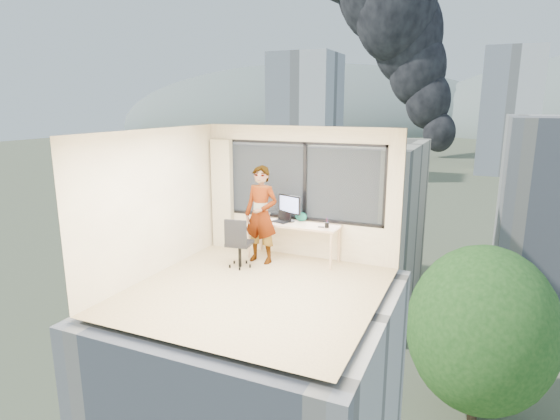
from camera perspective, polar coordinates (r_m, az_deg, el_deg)
The scene contains 24 objects.
floor at distance 7.78m, azimuth -3.02°, elevation -9.82°, with size 4.00×4.00×0.01m, color #C8B582.
ceiling at distance 7.18m, azimuth -3.27°, elevation 9.67°, with size 4.00×4.00×0.01m, color white.
wall_front at distance 5.73m, azimuth -12.25°, elevation -4.75°, with size 4.00×0.01×2.60m, color beige.
wall_left at distance 8.45m, azimuth -15.33°, elevation 0.83°, with size 0.01×4.00×2.60m, color beige.
wall_right at distance 6.73m, azimuth 12.24°, elevation -2.07°, with size 0.01×4.00×2.60m, color beige.
window_wall at distance 9.10m, azimuth 2.84°, elevation 3.58°, with size 3.30×0.16×1.55m, color black, non-canonical shape.
curtain at distance 9.83m, azimuth -7.13°, elevation 1.98°, with size 0.45×0.14×2.30m, color beige.
desk at distance 9.07m, azimuth 1.69°, elevation -3.91°, with size 1.80×0.60×0.75m, color beige.
chair at distance 8.68m, azimuth -5.03°, elevation -3.94°, with size 0.50×0.50×0.98m, color black, non-canonical shape.
person at distance 8.83m, azimuth -2.35°, elevation -0.59°, with size 0.69×0.45×1.88m, color #2D2D33.
monitor at distance 9.02m, azimuth 1.20°, elevation 0.22°, with size 0.54×0.11×0.54m, color black, non-canonical shape.
game_console at distance 9.46m, azimuth -2.22°, elevation -0.63°, with size 0.29×0.24×0.07m, color white.
laptop at distance 9.03m, azimuth 0.12°, elevation -0.85°, with size 0.32×0.34×0.21m, color black, non-canonical shape.
cellphone at distance 8.69m, azimuth 5.11°, elevation -2.10°, with size 0.12×0.05×0.01m, color black.
pen_cup at distance 8.67m, azimuth 5.82°, elevation -1.86°, with size 0.08×0.08×0.10m, color black.
handbag at distance 9.10m, azimuth 2.63°, elevation -0.81°, with size 0.24×0.12×0.19m, color #0E5447.
exterior_ground at distance 127.57m, azimuth 22.19°, elevation 4.43°, with size 400.00×400.00×0.04m, color #515B3D.
near_bldg_a at distance 39.68m, azimuth 5.02°, elevation -1.62°, with size 16.00×12.00×14.00m, color beige.
far_tower_a at distance 108.40m, azimuth 3.19°, elevation 11.44°, with size 14.00×14.00×28.00m, color silver.
far_tower_b at distance 126.49m, azimuth 26.45°, elevation 10.81°, with size 13.00×13.00×30.00m, color silver.
far_tower_d at distance 168.80m, azimuth 1.81°, elevation 11.01°, with size 16.00×14.00×22.00m, color silver.
hill_a at distance 349.30m, azimuth 3.16°, elevation 10.25°, with size 288.00×216.00×90.00m, color slate.
tree_a at distance 36.69m, azimuth -9.77°, elevation -7.93°, with size 7.00×7.00×8.00m, color #21501A, non-canonical shape.
tree_b at distance 27.42m, azimuth 23.44°, elevation -15.27°, with size 7.60×7.60×9.00m, color #21501A, non-canonical shape.
Camera 1 is at (3.26, -6.38, 3.02)m, focal length 29.55 mm.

